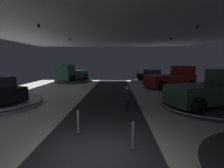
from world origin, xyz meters
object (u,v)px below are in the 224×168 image
display_platform_deep_right (151,82)px  display_car_deep_right (152,76)px  visitor_walking_near (127,97)px  display_platform_deep_left (74,81)px  pickup_truck_mid_right (210,90)px  pickup_truck_deep_left (72,74)px  display_platform_mid_right (205,106)px  display_platform_far_right (170,88)px  pickup_truck_far_right (172,79)px

display_platform_deep_right → display_car_deep_right: display_car_deep_right is taller
visitor_walking_near → display_platform_deep_right: bearing=72.6°
display_platform_deep_left → pickup_truck_mid_right: bearing=-46.8°
display_platform_deep_right → pickup_truck_deep_left: bearing=176.9°
display_platform_mid_right → pickup_truck_mid_right: bearing=21.8°
display_platform_far_right → display_platform_deep_left: (-12.42, 6.95, 0.00)m
display_platform_deep_right → pickup_truck_mid_right: bearing=-84.5°
display_platform_deep_right → visitor_walking_near: 14.58m
pickup_truck_mid_right → display_platform_deep_left: 18.87m
display_platform_mid_right → display_car_deep_right: bearing=94.0°
pickup_truck_far_right → display_platform_mid_right: (-0.12, -7.04, -1.10)m
display_car_deep_right → display_platform_far_right: 6.09m
pickup_truck_far_right → pickup_truck_mid_right: 6.92m
display_platform_far_right → pickup_truck_far_right: bearing=22.5°
pickup_truck_far_right → display_platform_mid_right: 7.12m
display_platform_deep_left → visitor_walking_near: (7.31, -14.83, 0.74)m
pickup_truck_far_right → display_platform_deep_left: (-12.71, 6.83, -1.06)m
display_car_deep_right → visitor_walking_near: size_ratio=2.78×
pickup_truck_mid_right → pickup_truck_deep_left: bearing=134.0°
display_platform_deep_left → pickup_truck_deep_left: bearing=-109.9°
pickup_truck_deep_left → visitor_walking_near: bearing=-62.9°
display_platform_far_right → pickup_truck_deep_left: 14.22m
visitor_walking_near → display_car_deep_right: bearing=72.5°
pickup_truck_far_right → visitor_walking_near: pickup_truck_far_right is taller
pickup_truck_far_right → display_platform_deep_left: size_ratio=1.00×
pickup_truck_far_right → display_platform_deep_right: bearing=100.1°
display_platform_mid_right → display_platform_deep_left: display_platform_deep_left is taller
display_platform_far_right → visitor_walking_near: size_ratio=3.57×
display_platform_deep_right → display_platform_mid_right: size_ratio=1.05×
pickup_truck_mid_right → pickup_truck_deep_left: (-13.00, 13.44, 0.07)m
display_platform_mid_right → visitor_walking_near: size_ratio=3.57×
display_car_deep_right → pickup_truck_far_right: bearing=-80.0°
display_platform_deep_right → display_platform_deep_left: 11.70m
pickup_truck_mid_right → pickup_truck_deep_left: pickup_truck_deep_left is taller
display_car_deep_right → pickup_truck_mid_right: 12.84m
pickup_truck_mid_right → pickup_truck_far_right: bearing=91.4°
display_platform_mid_right → display_platform_deep_left: size_ratio=1.00×
display_platform_far_right → pickup_truck_mid_right: bearing=-86.0°
pickup_truck_far_right → visitor_walking_near: 9.66m
display_platform_deep_right → display_platform_deep_left: bearing=175.4°
display_platform_mid_right → visitor_walking_near: 5.42m
pickup_truck_far_right → display_platform_deep_left: 14.47m
display_platform_far_right → pickup_truck_mid_right: pickup_truck_mid_right is taller
display_platform_far_right → display_platform_deep_left: display_platform_deep_left is taller
display_platform_deep_left → pickup_truck_far_right: bearing=-28.2°
display_car_deep_right → pickup_truck_far_right: pickup_truck_far_right is taller
display_platform_mid_right → display_platform_deep_left: 18.73m
pickup_truck_far_right → display_car_deep_right: bearing=100.0°
display_car_deep_right → pickup_truck_mid_right: pickup_truck_mid_right is taller
display_car_deep_right → visitor_walking_near: (-4.37, -13.87, -0.09)m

